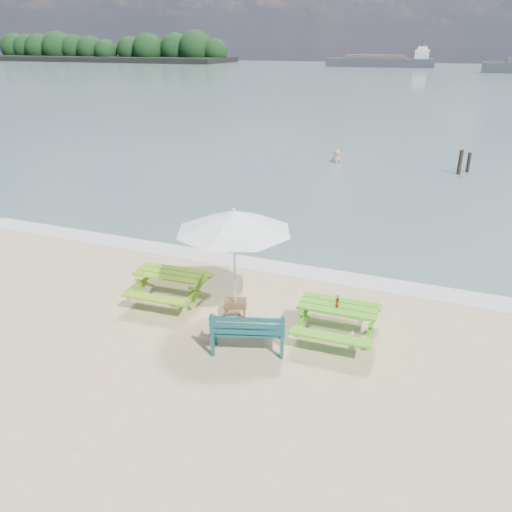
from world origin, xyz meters
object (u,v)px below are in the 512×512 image
at_px(picnic_table_left, 170,287).
at_px(beer_bottle, 337,303).
at_px(picnic_table_right, 337,322).
at_px(side_table, 235,308).
at_px(swimmer, 336,166).
at_px(patio_umbrella, 234,221).
at_px(park_bench, 248,339).

xyz_separation_m(picnic_table_left, beer_bottle, (4.21, -0.20, 0.51)).
distance_m(picnic_table_left, beer_bottle, 4.24).
bearing_deg(picnic_table_left, picnic_table_right, -1.70).
bearing_deg(picnic_table_left, beer_bottle, -2.75).
bearing_deg(picnic_table_left, side_table, -2.22).
bearing_deg(picnic_table_right, picnic_table_left, 178.30).
bearing_deg(swimmer, beer_bottle, -76.96).
relative_size(picnic_table_right, side_table, 2.79).
distance_m(picnic_table_left, patio_umbrella, 2.66).
distance_m(patio_umbrella, beer_bottle, 2.84).
relative_size(park_bench, patio_umbrella, 0.47).
xyz_separation_m(picnic_table_left, side_table, (1.78, -0.07, -0.20)).
height_order(park_bench, swimmer, park_bench).
xyz_separation_m(park_bench, side_table, (-0.85, 1.27, -0.11)).
xyz_separation_m(side_table, swimmer, (-1.52, 16.87, -0.36)).
xyz_separation_m(picnic_table_right, park_bench, (-1.59, -1.21, -0.09)).
relative_size(patio_umbrella, swimmer, 1.90).
bearing_deg(beer_bottle, side_table, 176.85).
height_order(picnic_table_left, beer_bottle, beer_bottle).
relative_size(park_bench, swimmer, 0.89).
height_order(park_bench, beer_bottle, beer_bottle).
bearing_deg(park_bench, picnic_table_left, 153.03).
height_order(beer_bottle, swimmer, beer_bottle).
bearing_deg(patio_umbrella, picnic_table_right, -1.32).
xyz_separation_m(park_bench, patio_umbrella, (-0.85, 1.27, 2.07)).
xyz_separation_m(side_table, beer_bottle, (2.42, -0.13, 0.71)).
relative_size(picnic_table_left, picnic_table_right, 1.01).
bearing_deg(beer_bottle, picnic_table_left, 177.25).
bearing_deg(side_table, patio_umbrella, 90.00).
bearing_deg(swimmer, side_table, -84.87).
bearing_deg(beer_bottle, swimmer, 103.04).
relative_size(picnic_table_right, beer_bottle, 7.04).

